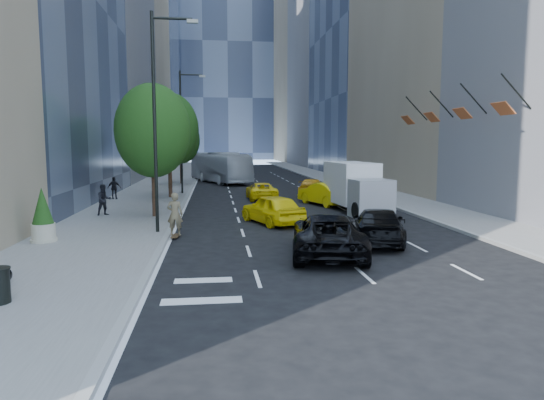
{
  "coord_description": "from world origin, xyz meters",
  "views": [
    {
      "loc": [
        -3.81,
        -18.91,
        4.26
      ],
      "look_at": [
        -1.11,
        3.74,
        1.6
      ],
      "focal_mm": 32.0,
      "sensor_mm": 36.0,
      "label": 1
    }
  ],
  "objects": [
    {
      "name": "sidewalk_right",
      "position": [
        10.0,
        30.0,
        0.07
      ],
      "size": [
        4.0,
        120.0,
        0.15
      ],
      "primitive_type": "cube",
      "color": "slate",
      "rests_on": "ground"
    },
    {
      "name": "tree_near",
      "position": [
        -7.2,
        9.0,
        4.97
      ],
      "size": [
        4.2,
        4.2,
        7.46
      ],
      "color": "black",
      "rests_on": "sidewalk_left"
    },
    {
      "name": "lamp_far",
      "position": [
        -6.32,
        22.0,
        5.81
      ],
      "size": [
        2.13,
        0.22,
        10.0
      ],
      "color": "black",
      "rests_on": "sidewalk_left"
    },
    {
      "name": "skateboarder",
      "position": [
        -5.6,
        3.0,
        0.97
      ],
      "size": [
        0.75,
        0.53,
        1.95
      ],
      "primitive_type": "imported",
      "rotation": [
        0.0,
        0.0,
        3.05
      ],
      "color": "brown",
      "rests_on": "ground"
    },
    {
      "name": "city_bus",
      "position": [
        -3.2,
        34.61,
        1.66
      ],
      "size": [
        6.75,
        12.16,
        3.32
      ],
      "primitive_type": "imported",
      "rotation": [
        0.0,
        0.0,
        0.35
      ],
      "color": "silver",
      "rests_on": "ground"
    },
    {
      "name": "pedestrian_a",
      "position": [
        -10.15,
        9.73,
        1.04
      ],
      "size": [
        1.08,
        1.01,
        1.78
      ],
      "primitive_type": "imported",
      "rotation": [
        0.0,
        0.0,
        0.52
      ],
      "color": "black",
      "rests_on": "sidewalk_left"
    },
    {
      "name": "black_sedan_mercedes",
      "position": [
        3.19,
        1.0,
        0.75
      ],
      "size": [
        3.54,
        5.55,
        1.5
      ],
      "primitive_type": "imported",
      "rotation": [
        0.0,
        0.0,
        2.84
      ],
      "color": "black",
      "rests_on": "ground"
    },
    {
      "name": "tree_far",
      "position": [
        -7.2,
        32.0,
        4.62
      ],
      "size": [
        3.9,
        3.9,
        6.92
      ],
      "color": "black",
      "rests_on": "sidewalk_left"
    },
    {
      "name": "tower_left_end",
      "position": [
        -22.0,
        92.0,
        30.0
      ],
      "size": [
        20.0,
        28.0,
        60.0
      ],
      "primitive_type": "cube",
      "color": "#30384C",
      "rests_on": "ground"
    },
    {
      "name": "ground",
      "position": [
        0.0,
        0.0,
        0.0
      ],
      "size": [
        160.0,
        160.0,
        0.0
      ],
      "primitive_type": "plane",
      "color": "black",
      "rests_on": "ground"
    },
    {
      "name": "traffic_signal",
      "position": [
        -6.4,
        40.0,
        4.23
      ],
      "size": [
        2.48,
        0.53,
        5.2
      ],
      "color": "black",
      "rests_on": "sidewalk_left"
    },
    {
      "name": "taxi_c",
      "position": [
        -0.23,
        18.0,
        0.64
      ],
      "size": [
        2.22,
        4.66,
        1.28
      ],
      "primitive_type": "imported",
      "rotation": [
        0.0,
        0.0,
        3.16
      ],
      "color": "yellow",
      "rests_on": "ground"
    },
    {
      "name": "planter_shrub",
      "position": [
        -11.0,
        2.19,
        1.25
      ],
      "size": [
        0.96,
        0.96,
        2.3
      ],
      "color": "beige",
      "rests_on": "sidewalk_left"
    },
    {
      "name": "taxi_d",
      "position": [
        4.2,
        20.5,
        0.68
      ],
      "size": [
        3.18,
        5.05,
        1.36
      ],
      "primitive_type": "imported",
      "rotation": [
        0.0,
        0.0,
        2.85
      ],
      "color": "#EDA20C",
      "rests_on": "ground"
    },
    {
      "name": "facade_flags",
      "position": [
        10.64,
        10.0,
        6.18
      ],
      "size": [
        1.85,
        13.3,
        2.05
      ],
      "color": "black",
      "rests_on": "ground"
    },
    {
      "name": "box_truck",
      "position": [
        4.98,
        10.41,
        1.56
      ],
      "size": [
        2.87,
        6.59,
        3.07
      ],
      "rotation": [
        0.0,
        0.0,
        0.09
      ],
      "color": "silver",
      "rests_on": "ground"
    },
    {
      "name": "black_sedan_lincoln",
      "position": [
        0.5,
        -1.0,
        0.8
      ],
      "size": [
        3.63,
        6.13,
        1.6
      ],
      "primitive_type": "imported",
      "rotation": [
        0.0,
        0.0,
        2.96
      ],
      "color": "black",
      "rests_on": "ground"
    },
    {
      "name": "lamp_near",
      "position": [
        -6.32,
        4.0,
        5.81
      ],
      "size": [
        2.13,
        0.22,
        10.0
      ],
      "color": "black",
      "rests_on": "sidewalk_left"
    },
    {
      "name": "taxi_a",
      "position": [
        -0.76,
        6.5,
        0.79
      ],
      "size": [
        3.43,
        5.02,
        1.59
      ],
      "primitive_type": "imported",
      "rotation": [
        0.0,
        0.0,
        3.51
      ],
      "color": "yellow",
      "rests_on": "ground"
    },
    {
      "name": "pedestrian_b",
      "position": [
        -11.2,
        18.0,
        0.98
      ],
      "size": [
        0.98,
        0.43,
        1.66
      ],
      "primitive_type": "imported",
      "rotation": [
        0.0,
        0.0,
        3.12
      ],
      "color": "black",
      "rests_on": "sidewalk_left"
    },
    {
      "name": "taxi_b",
      "position": [
        3.8,
        14.0,
        0.8
      ],
      "size": [
        3.19,
        5.11,
        1.59
      ],
      "primitive_type": "imported",
      "rotation": [
        0.0,
        0.0,
        3.48
      ],
      "color": "yellow",
      "rests_on": "ground"
    },
    {
      "name": "sidewalk_left",
      "position": [
        -9.0,
        30.0,
        0.07
      ],
      "size": [
        6.0,
        120.0,
        0.15
      ],
      "primitive_type": "cube",
      "color": "slate",
      "rests_on": "ground"
    },
    {
      "name": "tree_mid",
      "position": [
        -7.2,
        19.0,
        5.32
      ],
      "size": [
        4.5,
        4.5,
        7.99
      ],
      "color": "black",
      "rests_on": "sidewalk_left"
    },
    {
      "name": "tower_right_far",
      "position": [
        22.0,
        98.0,
        25.0
      ],
      "size": [
        20.0,
        24.0,
        50.0
      ],
      "primitive_type": "cube",
      "color": "#86765C",
      "rests_on": "ground"
    }
  ]
}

